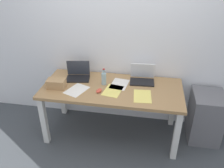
{
  "coord_description": "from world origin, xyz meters",
  "views": [
    {
      "loc": [
        0.44,
        -2.55,
        2.26
      ],
      "look_at": [
        0.0,
        0.0,
        0.8
      ],
      "focal_mm": 37.51,
      "sensor_mm": 36.0,
      "label": 1
    }
  ],
  "objects_px": {
    "filing_cabinet": "(205,116)",
    "desk": "(112,93)",
    "computer_mouse": "(99,91)",
    "laptop_left": "(78,75)",
    "beer_bottle": "(104,78)",
    "cardboard_box": "(56,83)",
    "laptop_right": "(142,78)"
  },
  "relations": [
    {
      "from": "laptop_left",
      "to": "cardboard_box",
      "type": "distance_m",
      "value": 0.35
    },
    {
      "from": "desk",
      "to": "cardboard_box",
      "type": "height_order",
      "value": "cardboard_box"
    },
    {
      "from": "laptop_right",
      "to": "laptop_left",
      "type": "bearing_deg",
      "value": -176.43
    },
    {
      "from": "beer_bottle",
      "to": "desk",
      "type": "bearing_deg",
      "value": -28.12
    },
    {
      "from": "desk",
      "to": "beer_bottle",
      "type": "xyz_separation_m",
      "value": [
        -0.12,
        0.06,
        0.18
      ]
    },
    {
      "from": "desk",
      "to": "computer_mouse",
      "type": "height_order",
      "value": "computer_mouse"
    },
    {
      "from": "desk",
      "to": "computer_mouse",
      "type": "bearing_deg",
      "value": -136.51
    },
    {
      "from": "cardboard_box",
      "to": "filing_cabinet",
      "type": "height_order",
      "value": "cardboard_box"
    },
    {
      "from": "desk",
      "to": "filing_cabinet",
      "type": "height_order",
      "value": "desk"
    },
    {
      "from": "laptop_left",
      "to": "laptop_right",
      "type": "height_order",
      "value": "laptop_right"
    },
    {
      "from": "laptop_right",
      "to": "filing_cabinet",
      "type": "distance_m",
      "value": 1.0
    },
    {
      "from": "laptop_left",
      "to": "laptop_right",
      "type": "xyz_separation_m",
      "value": [
        0.87,
        0.05,
        0.0
      ]
    },
    {
      "from": "filing_cabinet",
      "to": "cardboard_box",
      "type": "bearing_deg",
      "value": -172.51
    },
    {
      "from": "filing_cabinet",
      "to": "desk",
      "type": "bearing_deg",
      "value": -173.68
    },
    {
      "from": "beer_bottle",
      "to": "computer_mouse",
      "type": "xyz_separation_m",
      "value": [
        -0.02,
        -0.2,
        -0.07
      ]
    },
    {
      "from": "desk",
      "to": "laptop_right",
      "type": "distance_m",
      "value": 0.46
    },
    {
      "from": "desk",
      "to": "beer_bottle",
      "type": "relative_size",
      "value": 8.03
    },
    {
      "from": "desk",
      "to": "computer_mouse",
      "type": "distance_m",
      "value": 0.22
    },
    {
      "from": "desk",
      "to": "beer_bottle",
      "type": "bearing_deg",
      "value": 151.88
    },
    {
      "from": "laptop_right",
      "to": "filing_cabinet",
      "type": "bearing_deg",
      "value": -5.94
    },
    {
      "from": "filing_cabinet",
      "to": "laptop_right",
      "type": "bearing_deg",
      "value": 174.06
    },
    {
      "from": "computer_mouse",
      "to": "cardboard_box",
      "type": "xyz_separation_m",
      "value": [
        -0.56,
        0.02,
        0.04
      ]
    },
    {
      "from": "laptop_left",
      "to": "filing_cabinet",
      "type": "xyz_separation_m",
      "value": [
        1.75,
        -0.04,
        -0.46
      ]
    },
    {
      "from": "computer_mouse",
      "to": "laptop_left",
      "type": "bearing_deg",
      "value": 152.36
    },
    {
      "from": "computer_mouse",
      "to": "cardboard_box",
      "type": "distance_m",
      "value": 0.56
    },
    {
      "from": "laptop_left",
      "to": "laptop_right",
      "type": "relative_size",
      "value": 1.05
    },
    {
      "from": "laptop_right",
      "to": "desk",
      "type": "bearing_deg",
      "value": -148.16
    },
    {
      "from": "laptop_left",
      "to": "cardboard_box",
      "type": "xyz_separation_m",
      "value": [
        -0.2,
        -0.29,
        0.0
      ]
    },
    {
      "from": "laptop_left",
      "to": "computer_mouse",
      "type": "height_order",
      "value": "laptop_left"
    },
    {
      "from": "laptop_right",
      "to": "computer_mouse",
      "type": "height_order",
      "value": "laptop_right"
    },
    {
      "from": "beer_bottle",
      "to": "filing_cabinet",
      "type": "distance_m",
      "value": 1.46
    },
    {
      "from": "laptop_left",
      "to": "filing_cabinet",
      "type": "distance_m",
      "value": 1.81
    }
  ]
}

